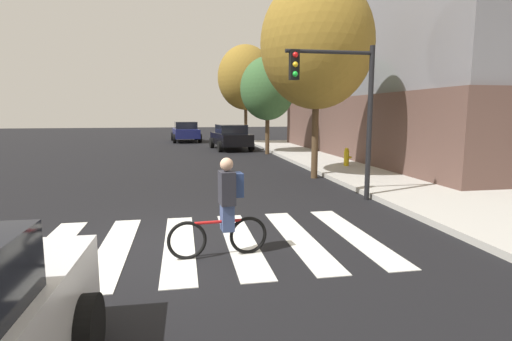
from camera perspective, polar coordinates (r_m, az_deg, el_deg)
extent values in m
plane|color=black|center=(7.67, -12.15, -10.41)|extent=(120.00, 120.00, 0.00)
cube|color=silver|center=(8.02, -27.72, -10.30)|extent=(0.55, 3.82, 0.01)
cube|color=silver|center=(7.76, -19.49, -10.43)|extent=(0.55, 3.82, 0.01)
cube|color=silver|center=(7.66, -10.87, -10.34)|extent=(0.55, 3.82, 0.01)
cube|color=silver|center=(7.73, -2.22, -10.02)|extent=(0.55, 3.82, 0.01)
cube|color=silver|center=(7.96, 6.07, -9.50)|extent=(0.55, 3.82, 0.01)
cube|color=silver|center=(8.35, 13.72, -8.85)|extent=(0.55, 3.82, 0.01)
cylinder|color=black|center=(4.51, -23.10, -20.08)|extent=(0.25, 0.68, 0.68)
cube|color=black|center=(26.46, -3.63, 4.53)|extent=(2.35, 4.91, 0.72)
cube|color=black|center=(26.27, -3.57, 5.91)|extent=(1.91, 2.42, 0.57)
cylinder|color=black|center=(27.78, -6.30, 3.93)|extent=(0.31, 0.72, 0.70)
cylinder|color=black|center=(28.18, -2.31, 4.03)|extent=(0.31, 0.72, 0.70)
cylinder|color=black|center=(24.80, -5.12, 3.43)|extent=(0.31, 0.72, 0.70)
cylinder|color=black|center=(25.25, -0.68, 3.55)|extent=(0.31, 0.72, 0.70)
cube|color=navy|center=(34.15, -9.99, 5.28)|extent=(2.28, 4.94, 0.73)
cube|color=black|center=(33.97, -9.99, 6.37)|extent=(1.89, 2.42, 0.58)
cylinder|color=black|center=(35.64, -11.79, 4.76)|extent=(0.30, 0.73, 0.71)
cylinder|color=black|center=(35.80, -8.56, 4.86)|extent=(0.30, 0.73, 0.71)
cylinder|color=black|center=(32.57, -11.52, 4.46)|extent=(0.30, 0.73, 0.71)
cylinder|color=black|center=(32.74, -7.99, 4.56)|extent=(0.30, 0.73, 0.71)
torus|color=black|center=(6.99, -1.10, -9.21)|extent=(0.66, 0.12, 0.66)
torus|color=black|center=(6.82, -9.80, -9.80)|extent=(0.66, 0.12, 0.66)
cylinder|color=red|center=(6.81, -5.42, -7.28)|extent=(0.89, 0.13, 0.05)
cylinder|color=red|center=(6.82, -4.12, -6.63)|extent=(0.04, 0.04, 0.45)
cube|color=#384772|center=(6.80, -4.12, -6.23)|extent=(0.23, 0.30, 0.56)
cube|color=#26262D|center=(6.71, -4.16, -2.50)|extent=(0.27, 0.38, 0.56)
sphere|color=tan|center=(6.64, -4.20, 0.89)|extent=(0.22, 0.22, 0.22)
cube|color=navy|center=(6.73, -2.67, -2.01)|extent=(0.19, 0.29, 0.40)
cylinder|color=black|center=(11.47, 15.86, 6.31)|extent=(0.14, 0.14, 4.20)
cylinder|color=black|center=(11.09, 10.46, 16.27)|extent=(2.40, 0.10, 0.10)
cube|color=black|center=(10.75, 5.46, 14.75)|extent=(0.24, 0.20, 0.76)
sphere|color=red|center=(10.68, 5.65, 16.09)|extent=(0.14, 0.14, 0.14)
sphere|color=gold|center=(10.65, 5.63, 14.81)|extent=(0.14, 0.14, 0.14)
sphere|color=green|center=(10.62, 5.61, 13.52)|extent=(0.14, 0.14, 0.14)
cylinder|color=gold|center=(17.69, 12.75, 1.72)|extent=(0.22, 0.22, 0.65)
sphere|color=gold|center=(17.65, 12.79, 2.90)|extent=(0.18, 0.18, 0.18)
cylinder|color=gold|center=(17.74, 13.23, 1.83)|extent=(0.12, 0.09, 0.09)
cylinder|color=#4C3823|center=(14.94, 8.40, 5.09)|extent=(0.24, 0.24, 3.25)
ellipsoid|color=olive|center=(15.12, 8.67, 17.45)|extent=(4.04, 4.04, 4.65)
cylinder|color=#4C3823|center=(23.51, 1.62, 5.43)|extent=(0.24, 0.24, 2.53)
ellipsoid|color=#386033|center=(23.52, 1.65, 11.59)|extent=(3.15, 3.15, 3.62)
cylinder|color=#4C3823|center=(30.57, -1.47, 6.85)|extent=(0.24, 0.24, 3.35)
ellipsoid|color=olive|center=(30.67, -1.49, 13.10)|extent=(4.17, 4.17, 4.79)
cube|color=brown|center=(26.81, 31.08, 5.32)|extent=(19.47, 19.81, 3.20)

